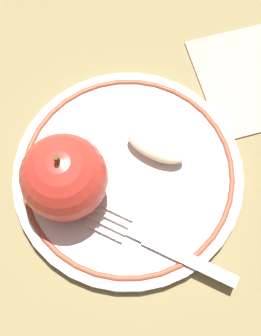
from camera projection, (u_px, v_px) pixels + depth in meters
name	position (u px, v px, depth m)	size (l,w,h in m)	color
ground_plane	(134.00, 173.00, 0.50)	(2.00, 2.00, 0.00)	olive
plate	(130.00, 177.00, 0.49)	(0.24, 0.24, 0.02)	beige
apple_red_whole	(64.00, 177.00, 0.44)	(0.08, 0.08, 0.09)	red
apple_slice_front	(158.00, 149.00, 0.48)	(0.06, 0.03, 0.02)	#F8E6C0
fork	(157.00, 245.00, 0.46)	(0.17, 0.09, 0.00)	silver
napkin_folded	(253.00, 76.00, 0.54)	(0.13, 0.13, 0.01)	tan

